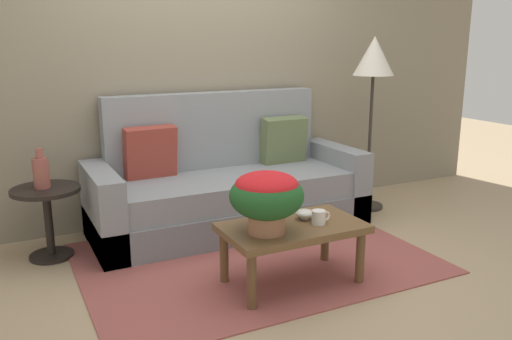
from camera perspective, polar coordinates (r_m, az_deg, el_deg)
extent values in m
plane|color=tan|center=(3.77, 0.67, -10.26)|extent=(14.00, 14.00, 0.00)
cube|color=gray|center=(4.65, -6.89, 12.25)|extent=(6.40, 0.12, 2.84)
cube|color=#994C47|center=(3.88, -0.26, -9.45)|extent=(2.40, 1.75, 0.01)
cube|color=slate|center=(4.43, -2.72, -4.74)|extent=(2.26, 0.85, 0.25)
cube|color=gray|center=(4.35, -2.65, -1.93)|extent=(1.88, 0.77, 0.21)
cube|color=gray|center=(4.61, -4.57, 2.91)|extent=(1.88, 0.15, 0.88)
cube|color=gray|center=(4.09, -16.16, -4.23)|extent=(0.19, 0.85, 0.62)
cube|color=gray|center=(4.87, 8.45, -0.95)|extent=(0.19, 0.85, 0.62)
cube|color=#93382D|center=(4.29, -11.30, 1.86)|extent=(0.42, 0.19, 0.42)
cube|color=#607047|center=(4.74, 2.97, 3.22)|extent=(0.41, 0.19, 0.42)
cylinder|color=brown|center=(3.13, -0.48, -11.93)|extent=(0.06, 0.06, 0.35)
cylinder|color=brown|center=(3.51, 11.14, -9.25)|extent=(0.06, 0.06, 0.35)
cylinder|color=brown|center=(3.47, -3.45, -9.32)|extent=(0.06, 0.06, 0.35)
cylinder|color=brown|center=(3.81, 7.44, -7.21)|extent=(0.06, 0.06, 0.35)
cube|color=brown|center=(3.39, 3.95, -6.24)|extent=(0.90, 0.52, 0.05)
cylinder|color=black|center=(4.18, -21.10, -8.56)|extent=(0.31, 0.31, 0.03)
cylinder|color=black|center=(4.10, -21.39, -5.36)|extent=(0.06, 0.06, 0.47)
cylinder|color=black|center=(4.03, -21.70, -2.00)|extent=(0.48, 0.48, 0.03)
cylinder|color=#2D2823|center=(5.12, 11.78, -3.80)|extent=(0.30, 0.30, 0.03)
cylinder|color=#2D2823|center=(4.97, 12.12, 2.99)|extent=(0.03, 0.03, 1.20)
cone|color=beige|center=(4.89, 12.59, 11.90)|extent=(0.36, 0.36, 0.34)
cylinder|color=#A36B4C|center=(3.21, 1.14, -5.55)|extent=(0.23, 0.23, 0.14)
ellipsoid|color=#1E5123|center=(3.16, 1.15, -2.81)|extent=(0.45, 0.45, 0.28)
ellipsoid|color=red|center=(3.15, 1.16, -1.60)|extent=(0.38, 0.38, 0.15)
cylinder|color=white|center=(3.39, 6.75, -5.06)|extent=(0.09, 0.09, 0.09)
torus|color=white|center=(3.42, 7.54, -4.92)|extent=(0.06, 0.01, 0.06)
cylinder|color=silver|center=(3.48, 5.27, -5.10)|extent=(0.05, 0.05, 0.02)
ellipsoid|color=silver|center=(3.48, 5.28, -4.68)|extent=(0.12, 0.12, 0.06)
cylinder|color=#934C42|center=(4.00, -22.10, -0.32)|extent=(0.11, 0.11, 0.21)
cylinder|color=#934C42|center=(3.97, -22.28, 1.68)|extent=(0.05, 0.05, 0.07)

